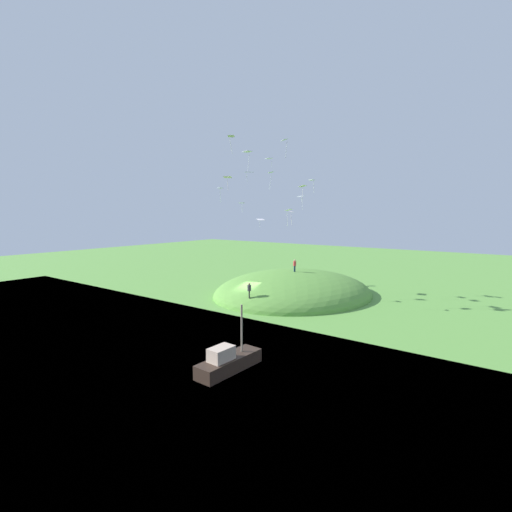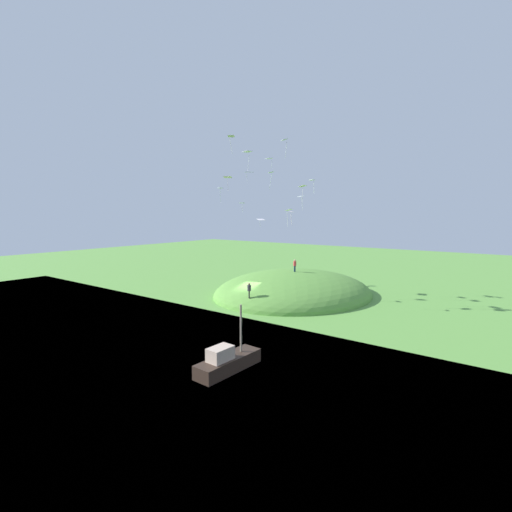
# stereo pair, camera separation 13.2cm
# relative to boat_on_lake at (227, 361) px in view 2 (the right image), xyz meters

# --- Properties ---
(ground_plane) EXTENTS (160.00, 160.00, 0.00)m
(ground_plane) POSITION_rel_boat_on_lake_xyz_m (15.57, 10.30, -0.65)
(ground_plane) COLOR #59933D
(grass_hill) EXTENTS (22.57, 19.82, 6.13)m
(grass_hill) POSITION_rel_boat_on_lake_xyz_m (23.36, 8.60, -0.65)
(grass_hill) COLOR #568E39
(grass_hill) RESTS_ON ground_plane
(boat_on_lake) EXTENTS (5.21, 1.79, 4.30)m
(boat_on_lake) POSITION_rel_boat_on_lake_xyz_m (0.00, 0.00, 0.00)
(boat_on_lake) COLOR #31231B
(boat_on_lake) RESTS_ON lake_water
(person_on_hilltop) EXTENTS (0.54, 0.54, 1.61)m
(person_on_hilltop) POSITION_rel_boat_on_lake_xyz_m (23.04, 8.23, 3.42)
(person_on_hilltop) COLOR #1B344B
(person_on_hilltop) RESTS_ON grass_hill
(person_with_child) EXTENTS (0.60, 0.60, 1.69)m
(person_with_child) POSITION_rel_boat_on_lake_xyz_m (13.29, 8.26, 1.79)
(person_with_child) COLOR #302B2D
(person_with_child) RESTS_ON grass_hill
(kite_0) EXTENTS (1.28, 0.98, 2.34)m
(kite_0) POSITION_rel_boat_on_lake_xyz_m (24.69, 10.25, 10.34)
(kite_0) COLOR white
(kite_1) EXTENTS (0.74, 0.85, 1.81)m
(kite_1) POSITION_rel_boat_on_lake_xyz_m (16.70, 15.35, 12.94)
(kite_1) COLOR white
(kite_2) EXTENTS (0.96, 1.08, 1.78)m
(kite_2) POSITION_rel_boat_on_lake_xyz_m (24.45, 8.20, 12.08)
(kite_2) COLOR white
(kite_3) EXTENTS (0.72, 0.56, 1.66)m
(kite_3) POSITION_rel_boat_on_lake_xyz_m (17.91, 5.77, 10.00)
(kite_3) COLOR white
(kite_4) EXTENTS (1.10, 1.27, 1.23)m
(kite_4) POSITION_rel_boat_on_lake_xyz_m (23.34, 12.51, 17.20)
(kite_4) COLOR silver
(kite_5) EXTENTS (1.15, 1.10, 2.22)m
(kite_5) POSITION_rel_boat_on_lake_xyz_m (21.14, 10.76, 14.98)
(kite_5) COLOR white
(kite_6) EXTENTS (1.34, 1.14, 1.22)m
(kite_6) POSITION_rel_boat_on_lake_xyz_m (26.45, 16.05, 9.04)
(kite_6) COLOR white
(kite_7) EXTENTS (1.19, 1.25, 1.21)m
(kite_7) POSITION_rel_boat_on_lake_xyz_m (16.35, 10.55, 14.67)
(kite_7) COLOR white
(kite_8) EXTENTS (1.12, 1.25, 1.82)m
(kite_8) POSITION_rel_boat_on_lake_xyz_m (18.22, 15.43, 14.49)
(kite_8) COLOR white
(kite_9) EXTENTS (0.89, 0.94, 2.10)m
(kite_9) POSITION_rel_boat_on_lake_xyz_m (15.43, 12.46, 18.64)
(kite_9) COLOR silver
(kite_10) EXTENTS (0.87, 0.93, 1.89)m
(kite_10) POSITION_rel_boat_on_lake_xyz_m (13.22, 3.85, 16.92)
(kite_10) COLOR white
(kite_11) EXTENTS (1.20, 1.38, 2.28)m
(kite_11) POSITION_rel_boat_on_lake_xyz_m (17.15, 11.41, 17.09)
(kite_11) COLOR white
(kite_12) EXTENTS (0.76, 0.90, 1.83)m
(kite_12) POSITION_rel_boat_on_lake_xyz_m (25.63, 7.28, 14.16)
(kite_12) COLOR white
(kite_13) EXTENTS (1.12, 0.84, 2.08)m
(kite_13) POSITION_rel_boat_on_lake_xyz_m (19.30, 5.18, 12.95)
(kite_13) COLOR silver
(kite_14) EXTENTS (0.92, 1.04, 1.43)m
(kite_14) POSITION_rel_boat_on_lake_xyz_m (25.63, 18.96, 11.47)
(kite_14) COLOR white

